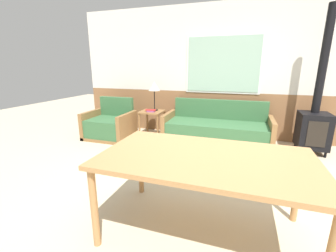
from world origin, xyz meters
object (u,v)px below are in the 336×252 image
(couch, at_px, (216,131))
(side_table, at_px, (152,116))
(armchair, at_px, (110,126))
(wood_stove, at_px, (314,120))
(dining_table, at_px, (206,163))
(table_lamp, at_px, (154,87))

(couch, bearing_deg, side_table, -178.28)
(side_table, bearing_deg, armchair, -159.04)
(couch, xyz_separation_m, wood_stove, (1.64, 0.03, 0.34))
(dining_table, bearing_deg, wood_stove, 60.67)
(table_lamp, xyz_separation_m, wood_stove, (2.96, -0.01, -0.47))
(side_table, distance_m, wood_stove, 2.99)
(wood_stove, bearing_deg, dining_table, -119.33)
(dining_table, bearing_deg, side_table, 121.46)
(couch, height_order, side_table, couch)
(couch, relative_size, dining_table, 1.15)
(armchair, xyz_separation_m, side_table, (0.84, 0.32, 0.20))
(dining_table, distance_m, wood_stove, 2.96)
(table_lamp, bearing_deg, dining_table, -59.81)
(side_table, xyz_separation_m, table_lamp, (0.03, 0.08, 0.60))
(couch, bearing_deg, table_lamp, 178.22)
(side_table, relative_size, wood_stove, 0.24)
(couch, distance_m, side_table, 1.36)
(table_lamp, height_order, dining_table, table_lamp)
(armchair, bearing_deg, side_table, 18.55)
(armchair, relative_size, wood_stove, 0.39)
(couch, distance_m, wood_stove, 1.67)
(couch, height_order, wood_stove, wood_stove)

